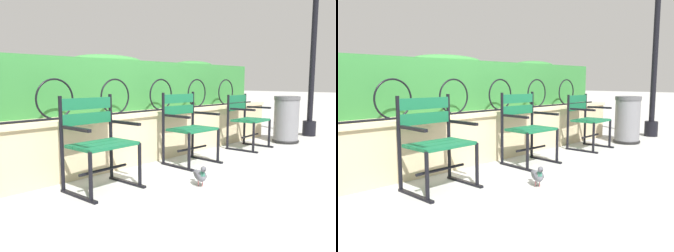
% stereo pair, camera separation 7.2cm
% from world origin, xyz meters
% --- Properties ---
extents(ground_plane, '(60.00, 60.00, 0.00)m').
position_xyz_m(ground_plane, '(0.00, 0.00, 0.00)').
color(ground_plane, '#ADADA8').
extents(stone_wall, '(6.34, 0.41, 0.64)m').
position_xyz_m(stone_wall, '(0.00, 0.82, 0.33)').
color(stone_wall, '#C6B289').
rests_on(stone_wall, ground).
extents(iron_arch_fence, '(5.82, 0.02, 0.42)m').
position_xyz_m(iron_arch_fence, '(-0.16, 0.74, 0.83)').
color(iron_arch_fence, black).
rests_on(iron_arch_fence, stone_wall).
extents(hedge_row, '(6.21, 0.51, 0.80)m').
position_xyz_m(hedge_row, '(-0.03, 1.25, 1.00)').
color(hedge_row, '#2D7033').
rests_on(hedge_row, stone_wall).
extents(park_chair_centre_left, '(0.64, 0.54, 0.90)m').
position_xyz_m(park_chair_centre_left, '(-0.79, 0.24, 0.47)').
color(park_chair_centre_left, '#145B38').
rests_on(park_chair_centre_left, ground).
extents(park_chair_centre_right, '(0.61, 0.54, 0.89)m').
position_xyz_m(park_chair_centre_right, '(0.60, 0.29, 0.47)').
color(park_chair_centre_right, '#145B38').
rests_on(park_chair_centre_right, ground).
extents(park_chair_rightmost, '(0.61, 0.55, 0.83)m').
position_xyz_m(park_chair_rightmost, '(1.98, 0.28, 0.46)').
color(park_chair_rightmost, '#145B38').
rests_on(park_chair_rightmost, ground).
extents(pigeon_near_chairs, '(0.21, 0.26, 0.22)m').
position_xyz_m(pigeon_near_chairs, '(-0.07, -0.43, 0.11)').
color(pigeon_near_chairs, '#5B5B66').
rests_on(pigeon_near_chairs, ground).
extents(trash_bin, '(0.44, 0.44, 0.78)m').
position_xyz_m(trash_bin, '(2.86, 0.03, 0.37)').
color(trash_bin, slate).
rests_on(trash_bin, ground).
extents(lamppost, '(0.28, 0.28, 3.76)m').
position_xyz_m(lamppost, '(3.87, 0.02, 1.95)').
color(lamppost, black).
rests_on(lamppost, ground).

